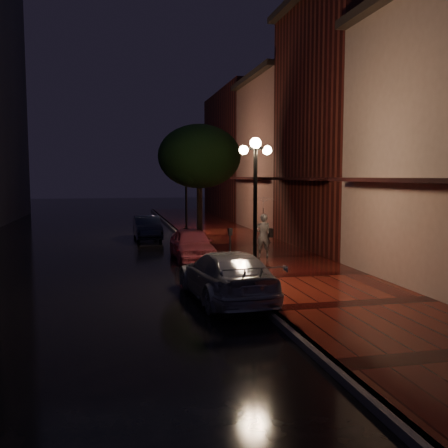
{
  "coord_description": "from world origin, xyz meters",
  "views": [
    {
      "loc": [
        -3.65,
        -18.86,
        3.35
      ],
      "look_at": [
        0.77,
        1.04,
        1.4
      ],
      "focal_mm": 40.0,
      "sensor_mm": 36.0,
      "label": 1
    }
  ],
  "objects": [
    {
      "name": "pink_car",
      "position": [
        -0.6,
        0.84,
        0.64
      ],
      "size": [
        1.57,
        3.78,
        1.28
      ],
      "primitive_type": "imported",
      "rotation": [
        0.0,
        0.0,
        0.02
      ],
      "color": "#DD5B6C",
      "rests_on": "ground"
    },
    {
      "name": "street_tree",
      "position": [
        0.61,
        5.99,
        4.24
      ],
      "size": [
        4.16,
        4.16,
        5.8
      ],
      "color": "black",
      "rests_on": "sidewalk"
    },
    {
      "name": "storefront_far",
      "position": [
        7.0,
        10.0,
        4.5
      ],
      "size": [
        5.0,
        8.0,
        9.0
      ],
      "primitive_type": "cube",
      "color": "#8C5951",
      "rests_on": "ground"
    },
    {
      "name": "woman_with_umbrella",
      "position": [
        2.11,
        -0.08,
        1.75
      ],
      "size": [
        1.01,
        1.03,
        2.43
      ],
      "rotation": [
        0.0,
        0.0,
        3.01
      ],
      "color": "silver",
      "rests_on": "sidewalk"
    },
    {
      "name": "sidewalk",
      "position": [
        2.25,
        0.0,
        0.07
      ],
      "size": [
        4.5,
        60.0,
        0.15
      ],
      "primitive_type": "cube",
      "color": "#450E0C",
      "rests_on": "ground"
    },
    {
      "name": "silver_car",
      "position": [
        -0.71,
        -5.87,
        0.67
      ],
      "size": [
        2.22,
        4.75,
        1.34
      ],
      "primitive_type": "imported",
      "rotation": [
        0.0,
        0.0,
        3.22
      ],
      "color": "#A09FA6",
      "rests_on": "ground"
    },
    {
      "name": "navy_car",
      "position": [
        -1.91,
        7.94,
        0.62
      ],
      "size": [
        1.41,
        3.8,
        1.24
      ],
      "primitive_type": "imported",
      "rotation": [
        0.0,
        0.0,
        0.03
      ],
      "color": "black",
      "rests_on": "ground"
    },
    {
      "name": "curb",
      "position": [
        0.0,
        0.0,
        0.07
      ],
      "size": [
        0.25,
        60.0,
        0.15
      ],
      "primitive_type": "cube",
      "color": "#595451",
      "rests_on": "ground"
    },
    {
      "name": "streetlamp_near",
      "position": [
        0.35,
        -5.0,
        2.6
      ],
      "size": [
        0.96,
        0.36,
        4.31
      ],
      "color": "black",
      "rests_on": "sidewalk"
    },
    {
      "name": "storefront_extra",
      "position": [
        7.0,
        20.0,
        5.0
      ],
      "size": [
        5.0,
        12.0,
        10.0
      ],
      "primitive_type": "cube",
      "color": "#511914",
      "rests_on": "ground"
    },
    {
      "name": "ground",
      "position": [
        0.0,
        0.0,
        0.0
      ],
      "size": [
        120.0,
        120.0,
        0.0
      ],
      "primitive_type": "plane",
      "color": "black",
      "rests_on": "ground"
    },
    {
      "name": "storefront_mid",
      "position": [
        7.0,
        2.0,
        5.5
      ],
      "size": [
        5.0,
        8.0,
        11.0
      ],
      "primitive_type": "cube",
      "color": "#511914",
      "rests_on": "ground"
    },
    {
      "name": "parking_meter",
      "position": [
        0.15,
        -2.68,
        1.04
      ],
      "size": [
        0.16,
        0.13,
        1.47
      ],
      "rotation": [
        0.0,
        0.0,
        0.25
      ],
      "color": "black",
      "rests_on": "sidewalk"
    },
    {
      "name": "streetlamp_far",
      "position": [
        0.35,
        9.0,
        2.6
      ],
      "size": [
        0.96,
        0.36,
        4.31
      ],
      "color": "black",
      "rests_on": "sidewalk"
    }
  ]
}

